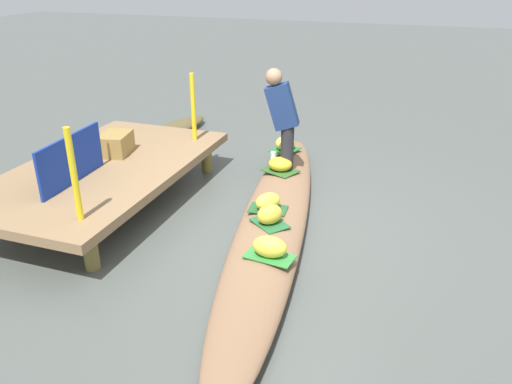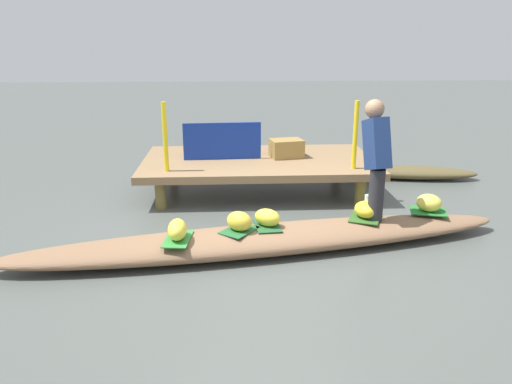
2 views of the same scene
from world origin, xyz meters
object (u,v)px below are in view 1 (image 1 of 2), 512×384
(moored_boat, at_px, (166,133))
(banana_bunch_3, at_px, (280,164))
(vendor_person, at_px, (282,114))
(water_bottle, at_px, (273,160))
(vendor_boat, at_px, (273,222))
(banana_bunch_1, at_px, (285,143))
(banana_bunch_4, at_px, (270,214))
(market_banner, at_px, (71,160))
(banana_bunch_2, at_px, (270,247))
(banana_bunch_0, at_px, (268,201))
(produce_crate, at_px, (116,144))

(moored_boat, distance_m, banana_bunch_3, 2.66)
(vendor_person, xyz_separation_m, water_bottle, (-0.03, 0.10, -0.59))
(vendor_boat, bearing_deg, banana_bunch_1, 3.07)
(banana_bunch_4, xyz_separation_m, market_banner, (-0.19, 2.13, 0.37))
(banana_bunch_2, distance_m, market_banner, 2.39)
(water_bottle, bearing_deg, banana_bunch_3, -112.32)
(banana_bunch_2, relative_size, water_bottle, 1.40)
(banana_bunch_0, relative_size, banana_bunch_2, 0.91)
(vendor_person, distance_m, market_banner, 2.44)
(vendor_boat, bearing_deg, moored_boat, 37.32)
(moored_boat, bearing_deg, vendor_boat, -123.80)
(banana_bunch_1, bearing_deg, banana_bunch_2, -166.39)
(banana_bunch_1, height_order, produce_crate, produce_crate)
(banana_bunch_4, xyz_separation_m, produce_crate, (0.72, 2.21, 0.24))
(banana_bunch_0, height_order, banana_bunch_4, banana_bunch_4)
(banana_bunch_1, height_order, market_banner, market_banner)
(banana_bunch_4, bearing_deg, banana_bunch_3, 12.64)
(market_banner, bearing_deg, banana_bunch_0, -79.79)
(vendor_boat, xyz_separation_m, market_banner, (-0.43, 2.09, 0.59))
(vendor_boat, bearing_deg, vendor_person, 3.30)
(banana_bunch_0, bearing_deg, produce_crate, 78.45)
(moored_boat, distance_m, banana_bunch_4, 3.73)
(vendor_boat, bearing_deg, banana_bunch_3, 3.71)
(vendor_boat, height_order, vendor_person, vendor_person)
(water_bottle, distance_m, produce_crate, 1.93)
(banana_bunch_0, height_order, banana_bunch_2, banana_bunch_2)
(vendor_person, distance_m, water_bottle, 0.60)
(water_bottle, distance_m, market_banner, 2.37)
(moored_boat, height_order, vendor_person, vendor_person)
(market_banner, distance_m, produce_crate, 0.91)
(moored_boat, bearing_deg, banana_bunch_2, -129.89)
(banana_bunch_4, bearing_deg, water_bottle, 16.33)
(moored_boat, relative_size, water_bottle, 9.46)
(banana_bunch_1, distance_m, banana_bunch_3, 0.77)
(vendor_person, height_order, market_banner, vendor_person)
(moored_boat, distance_m, produce_crate, 2.03)
(banana_bunch_4, bearing_deg, moored_boat, 44.66)
(banana_bunch_4, distance_m, produce_crate, 2.33)
(produce_crate, bearing_deg, vendor_person, -69.43)
(market_banner, bearing_deg, banana_bunch_1, -39.12)
(banana_bunch_3, distance_m, vendor_person, 0.62)
(banana_bunch_1, bearing_deg, vendor_boat, -167.24)
(banana_bunch_2, xyz_separation_m, banana_bunch_4, (0.59, 0.19, 0.00))
(vendor_boat, height_order, banana_bunch_0, banana_bunch_0)
(banana_bunch_2, distance_m, banana_bunch_4, 0.62)
(moored_boat, bearing_deg, banana_bunch_1, -94.88)
(banana_bunch_3, distance_m, produce_crate, 2.02)
(banana_bunch_1, relative_size, market_banner, 0.26)
(banana_bunch_2, bearing_deg, banana_bunch_4, 18.02)
(moored_boat, bearing_deg, banana_bunch_4, -126.15)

